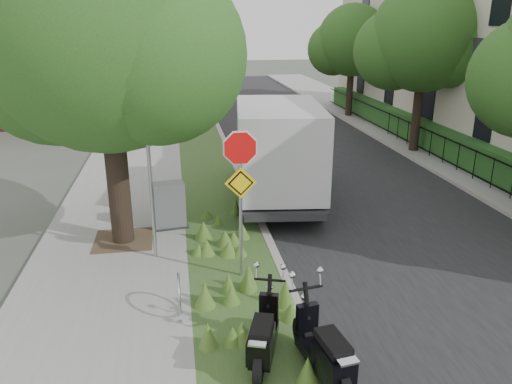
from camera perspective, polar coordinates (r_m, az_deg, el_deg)
ground at (r=10.44m, az=6.56°, el=-10.94°), size 120.00×120.00×0.00m
sidewalk_near at (r=19.43m, az=-13.81°, el=3.21°), size 3.50×60.00×0.12m
verge at (r=19.39m, az=-5.69°, el=3.64°), size 2.00×60.00×0.12m
kerb_near at (r=19.48m, az=-2.75°, el=3.80°), size 0.20×60.00×0.13m
road at (r=20.17m, az=7.20°, el=4.03°), size 7.00×60.00×0.01m
kerb_far at (r=21.39m, az=16.27°, el=4.45°), size 0.20×60.00×0.13m
footpath_far at (r=22.17m, az=20.26°, el=4.51°), size 3.20×60.00×0.12m
street_tree_main at (r=11.63m, az=-17.29°, el=16.32°), size 6.21×5.54×7.66m
bare_post at (r=10.93m, az=-12.04°, el=2.28°), size 0.08×0.08×4.00m
bike_hoop at (r=9.34m, az=-8.78°, el=-11.41°), size 0.06×0.78×0.77m
sign_assembly at (r=9.76m, az=-1.79°, el=1.95°), size 0.94×0.08×3.22m
fence_far at (r=21.57m, az=18.12°, el=6.03°), size 0.04×24.00×1.00m
hedge_far at (r=21.89m, az=19.76°, el=6.04°), size 1.00×24.00×1.10m
brick_building at (r=31.45m, az=-22.85°, el=15.90°), size 9.40×10.40×8.30m
far_tree_b at (r=21.02m, az=18.46°, el=15.91°), size 4.83×4.31×6.56m
far_tree_c at (r=28.39m, az=10.83°, el=16.27°), size 4.37×3.89×5.93m
scooter_near at (r=8.00m, az=0.80°, el=-16.75°), size 0.72×1.69×0.83m
scooter_far at (r=7.69m, az=8.07°, el=-18.33°), size 0.58×1.87×0.89m
box_truck at (r=14.67m, az=2.42°, el=5.11°), size 2.84×5.84×2.55m
utility_cabinet at (r=12.98m, az=-9.90°, el=-1.56°), size 0.96×0.71×1.18m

